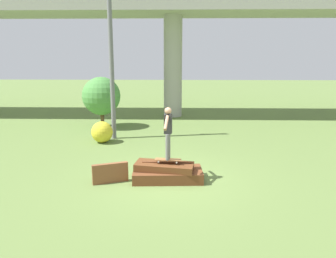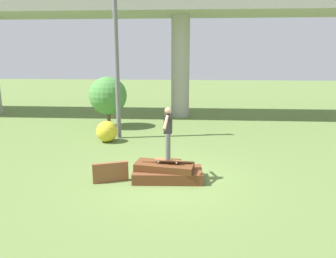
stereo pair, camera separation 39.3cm
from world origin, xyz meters
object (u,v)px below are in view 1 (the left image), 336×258
object	(u,v)px
utility_pole	(111,57)
tree_behind_left	(101,96)
bush_yellow_flowering	(102,132)
skateboard	(168,160)
skater	(168,130)

from	to	relation	value
utility_pole	tree_behind_left	size ratio (longest dim) A/B	2.66
tree_behind_left	bush_yellow_flowering	distance (m)	3.25
utility_pole	bush_yellow_flowering	distance (m)	3.26
skateboard	tree_behind_left	size ratio (longest dim) A/B	0.31
utility_pole	tree_behind_left	distance (m)	3.16
utility_pole	skater	bearing A→B (deg)	-62.63
skater	utility_pole	size ratio (longest dim) A/B	0.22
bush_yellow_flowering	utility_pole	bearing A→B (deg)	62.08
skater	bush_yellow_flowering	xyz separation A→B (m)	(-2.98, 4.31, -1.12)
skater	utility_pole	xyz separation A→B (m)	(-2.60, 5.03, 2.04)
tree_behind_left	bush_yellow_flowering	size ratio (longest dim) A/B	2.84
skateboard	skater	distance (m)	0.92
skateboard	utility_pole	world-z (taller)	utility_pole
skateboard	tree_behind_left	world-z (taller)	tree_behind_left
utility_pole	tree_behind_left	bearing A→B (deg)	114.77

